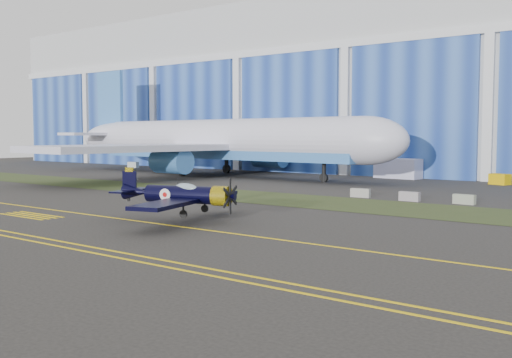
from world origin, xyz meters
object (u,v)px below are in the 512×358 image
Objects in this scene: jetliner at (219,95)px; tug at (500,179)px; shipping_container at (398,168)px; warbird at (181,194)px.

jetliner is 31.63× the size of tug.
shipping_container is (24.73, 11.28, -11.02)m from jetliner.
tug is at bearing 16.27° from jetliner.
shipping_container is at bearing -170.28° from tug.
jetliner reaches higher than shipping_container.
warbird is at bearing -78.24° from shipping_container.
jetliner is 29.33m from shipping_container.
jetliner reaches higher than warbird.
warbird is 0.20× the size of jetliner.
warbird is 51.00m from jetliner.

